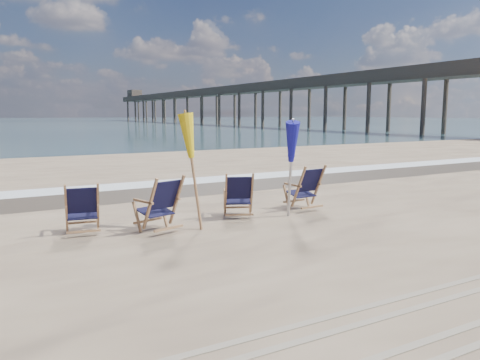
{
  "coord_description": "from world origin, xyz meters",
  "views": [
    {
      "loc": [
        -4.55,
        -6.01,
        2.24
      ],
      "look_at": [
        0.0,
        2.2,
        0.9
      ],
      "focal_mm": 35.0,
      "sensor_mm": 36.0,
      "label": 1
    }
  ],
  "objects_px": {
    "beach_chair_0": "(98,208)",
    "fishing_pier": "(232,100)",
    "umbrella_blue": "(291,144)",
    "beach_chair_2": "(252,195)",
    "umbrella_yellow": "(194,142)",
    "beach_chair_3": "(318,187)",
    "beach_chair_1": "(177,202)"
  },
  "relations": [
    {
      "from": "beach_chair_2",
      "to": "beach_chair_3",
      "type": "xyz_separation_m",
      "value": [
        1.83,
        0.03,
        0.04
      ]
    },
    {
      "from": "beach_chair_0",
      "to": "beach_chair_2",
      "type": "xyz_separation_m",
      "value": [
        3.2,
        -0.21,
        0.0
      ]
    },
    {
      "from": "beach_chair_0",
      "to": "umbrella_yellow",
      "type": "bearing_deg",
      "value": 172.1
    },
    {
      "from": "umbrella_blue",
      "to": "beach_chair_0",
      "type": "bearing_deg",
      "value": 170.19
    },
    {
      "from": "beach_chair_0",
      "to": "beach_chair_1",
      "type": "relative_size",
      "value": 0.91
    },
    {
      "from": "beach_chair_3",
      "to": "fishing_pier",
      "type": "distance_m",
      "value": 79.98
    },
    {
      "from": "beach_chair_0",
      "to": "beach_chair_2",
      "type": "distance_m",
      "value": 3.2
    },
    {
      "from": "umbrella_yellow",
      "to": "fishing_pier",
      "type": "relative_size",
      "value": 0.02
    },
    {
      "from": "umbrella_yellow",
      "to": "umbrella_blue",
      "type": "height_order",
      "value": "umbrella_yellow"
    },
    {
      "from": "umbrella_yellow",
      "to": "beach_chair_1",
      "type": "bearing_deg",
      "value": 165.73
    },
    {
      "from": "umbrella_yellow",
      "to": "umbrella_blue",
      "type": "distance_m",
      "value": 2.15
    },
    {
      "from": "fishing_pier",
      "to": "beach_chair_0",
      "type": "bearing_deg",
      "value": -119.74
    },
    {
      "from": "beach_chair_2",
      "to": "fishing_pier",
      "type": "distance_m",
      "value": 80.85
    },
    {
      "from": "beach_chair_2",
      "to": "umbrella_blue",
      "type": "relative_size",
      "value": 0.47
    },
    {
      "from": "beach_chair_1",
      "to": "beach_chair_0",
      "type": "bearing_deg",
      "value": -33.76
    },
    {
      "from": "umbrella_blue",
      "to": "fishing_pier",
      "type": "xyz_separation_m",
      "value": [
        36.86,
        71.95,
        3.05
      ]
    },
    {
      "from": "beach_chair_0",
      "to": "umbrella_blue",
      "type": "distance_m",
      "value": 4.08
    },
    {
      "from": "beach_chair_1",
      "to": "fishing_pier",
      "type": "xyz_separation_m",
      "value": [
        39.33,
        71.7,
        4.1
      ]
    },
    {
      "from": "umbrella_yellow",
      "to": "umbrella_blue",
      "type": "relative_size",
      "value": 1.05
    },
    {
      "from": "umbrella_blue",
      "to": "beach_chair_2",
      "type": "bearing_deg",
      "value": 145.53
    },
    {
      "from": "beach_chair_3",
      "to": "umbrella_yellow",
      "type": "bearing_deg",
      "value": 1.82
    },
    {
      "from": "beach_chair_3",
      "to": "umbrella_blue",
      "type": "bearing_deg",
      "value": 19.14
    },
    {
      "from": "beach_chair_2",
      "to": "umbrella_blue",
      "type": "height_order",
      "value": "umbrella_blue"
    },
    {
      "from": "beach_chair_0",
      "to": "fishing_pier",
      "type": "bearing_deg",
      "value": -111.23
    },
    {
      "from": "beach_chair_0",
      "to": "fishing_pier",
      "type": "height_order",
      "value": "fishing_pier"
    },
    {
      "from": "beach_chair_3",
      "to": "beach_chair_1",
      "type": "bearing_deg",
      "value": -0.01
    },
    {
      "from": "beach_chair_2",
      "to": "beach_chair_3",
      "type": "height_order",
      "value": "beach_chair_3"
    },
    {
      "from": "beach_chair_3",
      "to": "umbrella_blue",
      "type": "height_order",
      "value": "umbrella_blue"
    },
    {
      "from": "beach_chair_3",
      "to": "umbrella_yellow",
      "type": "relative_size",
      "value": 0.48
    },
    {
      "from": "beach_chair_2",
      "to": "umbrella_yellow",
      "type": "height_order",
      "value": "umbrella_yellow"
    },
    {
      "from": "beach_chair_3",
      "to": "umbrella_blue",
      "type": "xyz_separation_m",
      "value": [
        -1.16,
        -0.49,
        1.07
      ]
    },
    {
      "from": "umbrella_yellow",
      "to": "beach_chair_2",
      "type": "bearing_deg",
      "value": 11.57
    }
  ]
}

